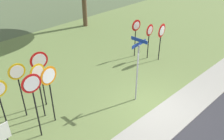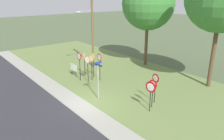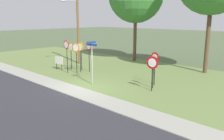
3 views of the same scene
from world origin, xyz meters
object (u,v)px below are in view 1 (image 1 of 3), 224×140
(stop_sign_far_left, at_px, (18,79))
(stop_sign_center_tall, at_px, (50,83))
(stop_sign_near_left, at_px, (39,80))
(yield_sign_near_left, at_px, (136,30))
(yield_sign_far_left, at_px, (162,33))
(street_name_post, at_px, (138,65))
(yield_sign_near_right, at_px, (150,34))
(stop_sign_near_right, at_px, (40,67))
(stop_sign_far_center, at_px, (33,93))

(stop_sign_far_left, relative_size, stop_sign_center_tall, 0.98)
(stop_sign_near_left, xyz_separation_m, yield_sign_near_left, (6.99, 1.09, -0.11))
(yield_sign_far_left, xyz_separation_m, street_name_post, (-3.97, -1.64, 0.12))
(stop_sign_far_left, relative_size, yield_sign_near_right, 1.18)
(stop_sign_near_left, bearing_deg, yield_sign_far_left, -13.24)
(stop_sign_near_right, bearing_deg, yield_sign_near_right, 3.07)
(yield_sign_near_left, bearing_deg, yield_sign_far_left, -58.08)
(stop_sign_center_tall, height_order, street_name_post, street_name_post)
(stop_sign_near_right, distance_m, stop_sign_center_tall, 1.23)
(stop_sign_near_right, xyz_separation_m, street_name_post, (3.28, -2.55, -0.14))
(stop_sign_center_tall, relative_size, yield_sign_near_left, 1.11)
(stop_sign_near_left, bearing_deg, street_name_post, -38.37)
(street_name_post, bearing_deg, yield_sign_near_left, 37.12)
(stop_sign_near_left, distance_m, stop_sign_center_tall, 0.58)
(stop_sign_center_tall, distance_m, yield_sign_near_right, 7.27)
(stop_sign_far_left, xyz_separation_m, yield_sign_near_right, (7.93, -0.23, -0.25))
(stop_sign_near_left, xyz_separation_m, stop_sign_near_right, (0.44, 0.64, 0.12))
(yield_sign_near_left, height_order, yield_sign_far_left, yield_sign_near_left)
(yield_sign_near_right, bearing_deg, stop_sign_near_right, 172.51)
(stop_sign_far_left, height_order, yield_sign_far_left, stop_sign_far_left)
(stop_sign_far_left, relative_size, stop_sign_far_center, 0.91)
(yield_sign_near_left, bearing_deg, stop_sign_far_left, -171.53)
(stop_sign_near_right, relative_size, street_name_post, 0.87)
(stop_sign_center_tall, bearing_deg, stop_sign_near_left, 95.31)
(stop_sign_far_center, bearing_deg, street_name_post, -10.88)
(stop_sign_near_left, bearing_deg, stop_sign_center_tall, -84.66)
(stop_sign_near_left, distance_m, yield_sign_near_left, 7.08)
(stop_sign_center_tall, xyz_separation_m, street_name_post, (3.55, -1.35, -0.08))
(yield_sign_near_left, distance_m, yield_sign_far_left, 1.52)
(stop_sign_near_right, distance_m, street_name_post, 4.15)
(stop_sign_near_left, xyz_separation_m, stop_sign_far_center, (-0.68, -0.91, 0.20))
(stop_sign_center_tall, bearing_deg, yield_sign_near_left, 2.21)
(stop_sign_near_right, xyz_separation_m, yield_sign_far_left, (7.25, -0.91, -0.27))
(stop_sign_near_right, relative_size, stop_sign_center_tall, 1.03)
(yield_sign_near_left, bearing_deg, stop_sign_center_tall, -161.87)
(yield_sign_near_right, relative_size, yield_sign_far_left, 0.95)
(stop_sign_center_tall, relative_size, street_name_post, 0.84)
(stop_sign_far_center, height_order, yield_sign_far_left, stop_sign_far_center)
(yield_sign_near_right, relative_size, street_name_post, 0.70)
(stop_sign_near_right, xyz_separation_m, stop_sign_far_left, (-1.00, -0.07, -0.11))
(stop_sign_far_left, relative_size, street_name_post, 0.83)
(yield_sign_far_left, bearing_deg, stop_sign_near_left, 169.50)
(stop_sign_near_right, relative_size, yield_sign_near_left, 1.14)
(stop_sign_center_tall, distance_m, street_name_post, 3.80)
(stop_sign_center_tall, distance_m, yield_sign_near_left, 7.02)
(stop_sign_far_center, height_order, yield_sign_near_right, stop_sign_far_center)
(street_name_post, bearing_deg, stop_sign_far_left, 144.66)
(street_name_post, bearing_deg, stop_sign_near_right, 136.90)
(stop_sign_center_tall, height_order, yield_sign_near_right, stop_sign_center_tall)
(yield_sign_near_left, xyz_separation_m, street_name_post, (-3.27, -2.99, 0.09))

